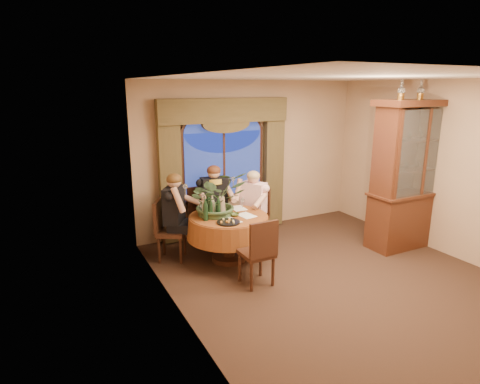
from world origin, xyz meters
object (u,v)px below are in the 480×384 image
person_scarf (214,204)px  wine_bottle_4 (210,208)px  dining_table (229,238)px  chair_right (254,217)px  person_back (174,216)px  wine_bottle_3 (206,210)px  person_pink (254,208)px  centerpiece_plant (217,177)px  oil_lamp_left (402,89)px  chair_front_left (256,251)px  wine_bottle_5 (218,207)px  oil_lamp_center (421,89)px  chair_back (171,231)px  oil_lamp_right (439,88)px  wine_bottle_0 (204,207)px  stoneware_vase (221,206)px  wine_bottle_2 (212,206)px  chair_back_right (204,216)px  olive_bowl (235,215)px  china_cabinet (411,175)px  wine_bottle_1 (208,204)px

person_scarf → wine_bottle_4: size_ratio=4.22×
dining_table → chair_right: chair_right is taller
person_back → wine_bottle_3: (0.31, -0.56, 0.22)m
person_pink → wine_bottle_3: bearing=82.2°
centerpiece_plant → wine_bottle_3: (-0.28, -0.21, -0.42)m
dining_table → wine_bottle_4: 0.63m
oil_lamp_left → wine_bottle_4: oil_lamp_left is taller
dining_table → person_scarf: bearing=82.1°
chair_front_left → person_pink: bearing=62.3°
person_pink → wine_bottle_5: bearing=85.6°
oil_lamp_center → chair_back: bearing=161.8°
person_back → person_scarf: 0.90m
oil_lamp_right → chair_back: 4.93m
wine_bottle_0 → stoneware_vase: bearing=4.4°
wine_bottle_0 → wine_bottle_2: bearing=-5.3°
chair_back_right → person_scarf: bearing=148.4°
chair_back → chair_front_left: (0.79, -1.33, 0.00)m
oil_lamp_center → person_back: oil_lamp_center is taller
person_scarf → olive_bowl: size_ratio=10.03×
wine_bottle_0 → wine_bottle_4: size_ratio=1.00×
olive_bowl → chair_front_left: bearing=-94.6°
stoneware_vase → wine_bottle_4: size_ratio=0.85×
wine_bottle_3 → person_scarf: bearing=60.0°
china_cabinet → oil_lamp_left: oil_lamp_left is taller
dining_table → person_pink: 0.86m
china_cabinet → wine_bottle_0: (-3.40, 0.87, -0.33)m
person_back → wine_bottle_0: bearing=74.4°
person_pink → oil_lamp_right: bearing=-146.6°
person_back → wine_bottle_4: 0.70m
china_cabinet → stoneware_vase: (-3.11, 0.89, -0.35)m
wine_bottle_5 → chair_back_right: bearing=82.0°
wine_bottle_4 → chair_front_left: bearing=-69.2°
chair_front_left → wine_bottle_0: size_ratio=2.91×
oil_lamp_left → oil_lamp_center: (0.43, 0.00, 0.00)m
oil_lamp_left → stoneware_vase: size_ratio=1.21×
chair_front_left → person_back: (-0.72, 1.37, 0.22)m
dining_table → olive_bowl: (0.07, -0.08, 0.40)m
chair_front_left → wine_bottle_5: wine_bottle_5 is taller
oil_lamp_left → person_scarf: oil_lamp_left is taller
chair_back → wine_bottle_1: (0.53, -0.25, 0.44)m
person_pink → olive_bowl: person_pink is taller
person_scarf → centerpiece_plant: size_ratio=1.39×
chair_right → olive_bowl: size_ratio=6.92×
chair_back_right → wine_bottle_2: (-0.20, -0.86, 0.44)m
chair_front_left → person_back: bearing=117.5°
oil_lamp_left → oil_lamp_right: bearing=0.0°
wine_bottle_3 → chair_front_left: bearing=-63.0°
person_scarf → wine_bottle_5: 0.94m
person_pink → centerpiece_plant: (-0.82, -0.30, 0.68)m
person_scarf → wine_bottle_3: size_ratio=4.22×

